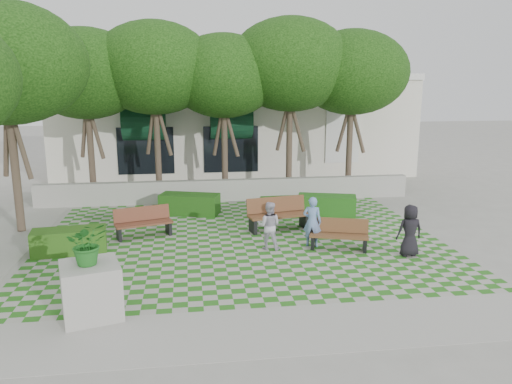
{
  "coord_description": "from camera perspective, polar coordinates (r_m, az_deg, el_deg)",
  "views": [
    {
      "loc": [
        -1.59,
        -13.48,
        4.74
      ],
      "look_at": [
        0.5,
        1.5,
        1.4
      ],
      "focal_mm": 35.0,
      "sensor_mm": 36.0,
      "label": 1
    }
  ],
  "objects": [
    {
      "name": "bench_west",
      "position": [
        16.0,
        -12.75,
        -3.45
      ],
      "size": [
        1.84,
        1.08,
        0.92
      ],
      "rotation": [
        0.0,
        0.0,
        0.3
      ],
      "color": "brown",
      "rests_on": "ground"
    },
    {
      "name": "bench_east",
      "position": [
        14.65,
        9.45,
        -4.86
      ],
      "size": [
        1.76,
        1.03,
        0.88
      ],
      "rotation": [
        0.0,
        0.0,
        -0.31
      ],
      "color": "brown",
      "rests_on": "ground"
    },
    {
      "name": "bench_mid",
      "position": [
        16.32,
        2.54,
        -2.59
      ],
      "size": [
        2.1,
        1.04,
        1.06
      ],
      "rotation": [
        0.0,
        0.0,
        0.19
      ],
      "color": "brown",
      "rests_on": "ground"
    },
    {
      "name": "person_dark",
      "position": [
        14.45,
        17.17,
        -4.23
      ],
      "size": [
        0.72,
        0.48,
        1.46
      ],
      "primitive_type": "imported",
      "rotation": [
        0.0,
        0.0,
        3.16
      ],
      "color": "black",
      "rests_on": "ground"
    },
    {
      "name": "retaining_wall",
      "position": [
        20.21,
        -3.24,
        0.17
      ],
      "size": [
        15.0,
        0.36,
        0.9
      ],
      "primitive_type": "cube",
      "color": "#9E9B93",
      "rests_on": "ground"
    },
    {
      "name": "building",
      "position": [
        27.76,
        -2.72,
        7.84
      ],
      "size": [
        18.0,
        8.92,
        5.15
      ],
      "color": "silver",
      "rests_on": "ground"
    },
    {
      "name": "hedge_west",
      "position": [
        15.09,
        -20.55,
        -5.28
      ],
      "size": [
        2.09,
        1.06,
        0.7
      ],
      "primitive_type": "cube",
      "rotation": [
        0.0,
        0.0,
        0.13
      ],
      "color": "#245015",
      "rests_on": "ground"
    },
    {
      "name": "ground",
      "position": [
        14.38,
        -1.16,
        -6.8
      ],
      "size": [
        90.0,
        90.0,
        0.0
      ],
      "primitive_type": "plane",
      "color": "gray",
      "rests_on": "ground"
    },
    {
      "name": "hedge_midright",
      "position": [
        18.11,
        3.63,
        -1.66
      ],
      "size": [
        1.91,
        0.8,
        0.66
      ],
      "primitive_type": "cube",
      "rotation": [
        0.0,
        0.0,
        0.02
      ],
      "color": "#1C4C14",
      "rests_on": "ground"
    },
    {
      "name": "person_blue",
      "position": [
        14.69,
        6.44,
        -3.39
      ],
      "size": [
        0.64,
        0.53,
        1.5
      ],
      "primitive_type": "imported",
      "rotation": [
        0.0,
        0.0,
        2.78
      ],
      "color": "#6C8DC5",
      "rests_on": "ground"
    },
    {
      "name": "hedge_east",
      "position": [
        18.32,
        8.09,
        -1.5
      ],
      "size": [
        2.22,
        1.39,
        0.73
      ],
      "primitive_type": "cube",
      "rotation": [
        0.0,
        0.0,
        -0.29
      ],
      "color": "#1C5416",
      "rests_on": "ground"
    },
    {
      "name": "person_white",
      "position": [
        14.38,
        1.49,
        -3.86
      ],
      "size": [
        0.81,
        0.72,
        1.4
      ],
      "primitive_type": "imported",
      "rotation": [
        0.0,
        0.0,
        2.83
      ],
      "color": "silver",
      "rests_on": "ground"
    },
    {
      "name": "lawn",
      "position": [
        15.32,
        -1.6,
        -5.56
      ],
      "size": [
        12.0,
        12.0,
        0.0
      ],
      "primitive_type": "plane",
      "color": "#2B721E",
      "rests_on": "ground"
    },
    {
      "name": "planter_front",
      "position": [
        10.85,
        -18.41,
        -9.39
      ],
      "size": [
        1.4,
        1.4,
        2.02
      ],
      "rotation": [
        0.0,
        0.0,
        0.28
      ],
      "color": "#9E9B93",
      "rests_on": "ground"
    },
    {
      "name": "tree_row",
      "position": [
        19.44,
        -8.99,
        13.6
      ],
      "size": [
        17.7,
        13.4,
        7.41
      ],
      "color": "#47382B",
      "rests_on": "ground"
    },
    {
      "name": "sidewalk_south",
      "position": [
        10.1,
        2.12,
        -15.5
      ],
      "size": [
        16.0,
        2.0,
        0.01
      ],
      "primitive_type": "cube",
      "color": "#9E9B93",
      "rests_on": "ground"
    },
    {
      "name": "hedge_midleft",
      "position": [
        18.42,
        -7.59,
        -1.38
      ],
      "size": [
        2.28,
        1.46,
        0.74
      ],
      "primitive_type": "cube",
      "rotation": [
        0.0,
        0.0,
        -0.31
      ],
      "color": "#1B4813",
      "rests_on": "ground"
    }
  ]
}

